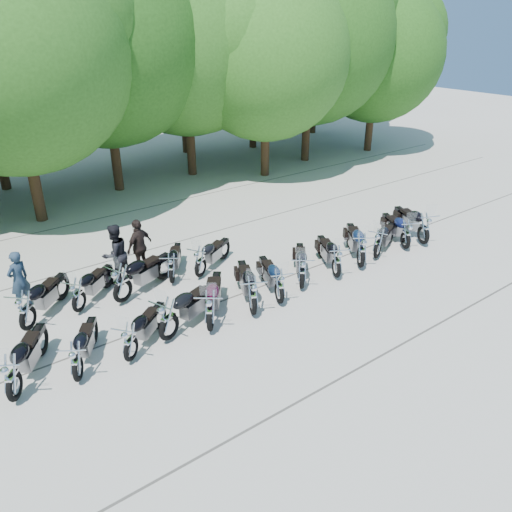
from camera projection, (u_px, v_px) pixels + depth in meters
ground at (288, 309)px, 14.09m from camera, size 90.00×90.00×0.00m
tree_3 at (9, 52)px, 17.51m from camera, size 8.70×8.70×10.67m
tree_4 at (101, 38)px, 20.92m from camera, size 9.13×9.13×11.20m
tree_5 at (185, 37)px, 23.23m from camera, size 9.04×9.04×11.10m
tree_6 at (266, 55)px, 23.43m from camera, size 8.00×8.00×9.82m
tree_7 at (310, 39)px, 25.84m from camera, size 8.79×8.79×10.79m
tree_8 at (377, 55)px, 28.32m from camera, size 7.53×7.53×9.25m
tree_12 at (103, 55)px, 24.43m from camera, size 7.88×7.88×9.67m
tree_13 at (180, 44)px, 27.66m from camera, size 8.31×8.31×10.20m
tree_14 at (253, 47)px, 28.91m from camera, size 8.02×8.02×9.84m
tree_15 at (318, 23)px, 32.26m from camera, size 9.67×9.67×11.86m
motorcycle_0 at (12, 376)px, 10.48m from camera, size 1.86×2.31×1.30m
motorcycle_1 at (76, 360)px, 11.08m from camera, size 1.63×2.07×1.16m
motorcycle_2 at (130, 341)px, 11.72m from camera, size 2.05×1.79×1.18m
motorcycle_3 at (168, 318)px, 12.43m from camera, size 2.55×1.56×1.38m
motorcycle_4 at (210, 310)px, 12.81m from camera, size 2.05×2.32×1.35m
motorcycle_5 at (253, 295)px, 13.52m from camera, size 1.69×2.45×1.34m
motorcycle_6 at (279, 285)px, 14.07m from camera, size 1.43×2.29×1.24m
motorcycle_7 at (302, 271)px, 14.86m from camera, size 1.93×2.16×1.26m
motorcycle_8 at (337, 261)px, 15.48m from camera, size 1.60×2.28×1.25m
motorcycle_9 at (361, 249)px, 16.07m from camera, size 2.04×2.43×1.39m
motorcycle_10 at (378, 243)px, 16.72m from camera, size 2.27×1.51×1.24m
motorcycle_11 at (406, 234)px, 17.40m from camera, size 1.58×2.30×1.26m
motorcycle_12 at (424, 228)px, 17.72m from camera, size 1.64×2.55×1.38m
motorcycle_13 at (26, 310)px, 12.85m from camera, size 2.18×2.12×1.32m
motorcycle_14 at (78, 294)px, 13.68m from camera, size 2.04×1.82×1.19m
motorcycle_15 at (122, 282)px, 14.08m from camera, size 2.58×1.63×1.40m
motorcycle_16 at (172, 268)px, 15.18m from camera, size 1.68×2.00×1.14m
motorcycle_17 at (200, 261)px, 15.52m from camera, size 2.19×1.59×1.21m
rider_0 at (19, 280)px, 13.87m from camera, size 0.74×0.63×1.72m
rider_1 at (115, 254)px, 15.17m from camera, size 1.09×0.96×1.89m
rider_2 at (140, 246)px, 15.74m from camera, size 1.16×0.85×1.83m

